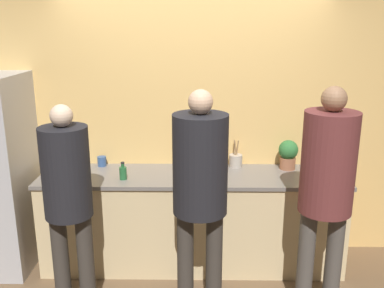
% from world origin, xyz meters
% --- Properties ---
extents(ground_plane, '(14.00, 14.00, 0.00)m').
position_xyz_m(ground_plane, '(0.00, 0.00, 0.00)').
color(ground_plane, brown).
extents(wall_back, '(5.20, 0.06, 2.60)m').
position_xyz_m(wall_back, '(0.00, 0.70, 1.30)').
color(wall_back, '#E0B266').
rests_on(wall_back, ground_plane).
extents(counter, '(2.79, 0.68, 0.90)m').
position_xyz_m(counter, '(0.00, 0.37, 0.45)').
color(counter, beige).
rests_on(counter, ground_plane).
extents(person_left, '(0.37, 0.37, 1.68)m').
position_xyz_m(person_left, '(-0.95, -0.31, 1.01)').
color(person_left, '#38332D').
rests_on(person_left, ground_plane).
extents(person_center, '(0.41, 0.41, 1.80)m').
position_xyz_m(person_center, '(0.07, -0.36, 1.11)').
color(person_center, '#38332D').
rests_on(person_center, ground_plane).
extents(person_right, '(0.40, 0.40, 1.82)m').
position_xyz_m(person_right, '(1.01, -0.36, 1.12)').
color(person_right, '#4C4742').
rests_on(person_right, ground_plane).
extents(fruit_bowl, '(0.32, 0.32, 0.15)m').
position_xyz_m(fruit_bowl, '(0.12, 0.51, 0.96)').
color(fruit_bowl, brown).
rests_on(fruit_bowl, counter).
extents(utensil_crock, '(0.13, 0.13, 0.26)m').
position_xyz_m(utensil_crock, '(0.42, 0.60, 0.97)').
color(utensil_crock, '#ADA393').
rests_on(utensil_crock, counter).
extents(bottle_green, '(0.07, 0.07, 0.16)m').
position_xyz_m(bottle_green, '(-0.61, 0.23, 0.97)').
color(bottle_green, '#236033').
rests_on(bottle_green, counter).
extents(cup_white, '(0.08, 0.08, 0.10)m').
position_xyz_m(cup_white, '(0.11, 0.23, 0.96)').
color(cup_white, white).
rests_on(cup_white, counter).
extents(cup_blue, '(0.09, 0.09, 0.09)m').
position_xyz_m(cup_blue, '(-0.88, 0.60, 0.95)').
color(cup_blue, '#335184').
rests_on(cup_blue, counter).
extents(potted_plant, '(0.18, 0.18, 0.28)m').
position_xyz_m(potted_plant, '(0.91, 0.53, 1.06)').
color(potted_plant, '#9E6042').
rests_on(potted_plant, counter).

